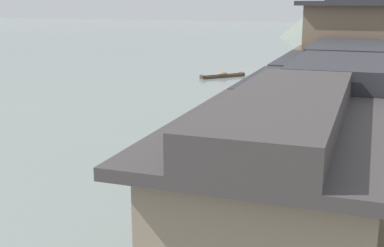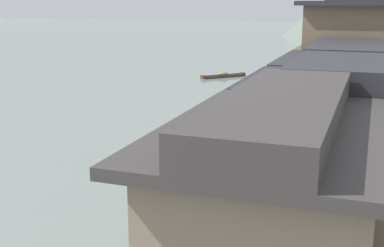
# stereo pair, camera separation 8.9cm
# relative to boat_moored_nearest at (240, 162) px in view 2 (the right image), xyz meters

# --- Properties ---
(boat_moored_nearest) EXTENTS (1.37, 3.90, 0.54)m
(boat_moored_nearest) POSITION_rel_boat_moored_nearest_xyz_m (0.00, 0.00, 0.00)
(boat_moored_nearest) COLOR #232326
(boat_moored_nearest) RESTS_ON ground
(boat_moored_second) EXTENTS (2.57, 4.99, 0.55)m
(boat_moored_second) POSITION_rel_boat_moored_nearest_xyz_m (-2.58, 17.51, -0.00)
(boat_moored_second) COLOR brown
(boat_moored_second) RESTS_ON ground
(boat_moored_third) EXTENTS (1.97, 5.04, 0.77)m
(boat_moored_third) POSITION_rel_boat_moored_nearest_xyz_m (-0.96, 4.69, 0.08)
(boat_moored_third) COLOR brown
(boat_moored_third) RESTS_ON ground
(boat_moored_far) EXTENTS (1.30, 4.50, 0.70)m
(boat_moored_far) POSITION_rel_boat_moored_nearest_xyz_m (-1.08, 28.55, 0.06)
(boat_moored_far) COLOR #33281E
(boat_moored_far) RESTS_ON ground
(boat_midriver_drifting) EXTENTS (1.67, 4.71, 0.73)m
(boat_midriver_drifting) POSITION_rel_boat_moored_nearest_xyz_m (-0.09, -10.88, 0.07)
(boat_midriver_drifting) COLOR brown
(boat_midriver_drifting) RESTS_ON ground
(boat_midriver_upstream) EXTENTS (1.56, 4.31, 0.75)m
(boat_midriver_upstream) POSITION_rel_boat_moored_nearest_xyz_m (-1.01, 9.88, 0.08)
(boat_midriver_upstream) COLOR #33281E
(boat_midriver_upstream) RESTS_ON ground
(boat_upstream_distant) EXTENTS (4.55, 4.74, 0.66)m
(boat_upstream_distant) POSITION_rel_boat_moored_nearest_xyz_m (-10.13, 31.26, 0.02)
(boat_upstream_distant) COLOR #423328
(boat_upstream_distant) RESTS_ON ground
(boat_crossing_west) EXTENTS (1.46, 4.88, 0.71)m
(boat_crossing_west) POSITION_rel_boat_moored_nearest_xyz_m (-0.51, 23.14, 0.06)
(boat_crossing_west) COLOR #33281E
(boat_crossing_west) RESTS_ON ground
(house_waterfront_nearest) EXTENTS (5.21, 8.00, 6.14)m
(house_waterfront_nearest) POSITION_rel_boat_moored_nearest_xyz_m (4.82, -15.62, 3.73)
(house_waterfront_nearest) COLOR gray
(house_waterfront_nearest) RESTS_ON riverbank_right
(house_waterfront_second) EXTENTS (7.08, 5.86, 6.14)m
(house_waterfront_second) POSITION_rel_boat_moored_nearest_xyz_m (5.76, -8.58, 3.74)
(house_waterfront_second) COLOR gray
(house_waterfront_second) RESTS_ON riverbank_right
(house_waterfront_tall) EXTENTS (6.37, 6.81, 6.14)m
(house_waterfront_tall) POSITION_rel_boat_moored_nearest_xyz_m (5.41, -1.78, 3.73)
(house_waterfront_tall) COLOR gray
(house_waterfront_tall) RESTS_ON riverbank_right
(house_waterfront_narrow) EXTENTS (6.76, 5.79, 8.74)m
(house_waterfront_narrow) POSITION_rel_boat_moored_nearest_xyz_m (5.60, 4.41, 5.04)
(house_waterfront_narrow) COLOR #75604C
(house_waterfront_narrow) RESTS_ON riverbank_right
(house_waterfront_far) EXTENTS (6.37, 8.08, 6.14)m
(house_waterfront_far) POSITION_rel_boat_moored_nearest_xyz_m (5.41, 11.68, 3.73)
(house_waterfront_far) COLOR #7F705B
(house_waterfront_far) RESTS_ON riverbank_right
(house_waterfront_end) EXTENTS (6.79, 5.81, 6.14)m
(house_waterfront_end) POSITION_rel_boat_moored_nearest_xyz_m (5.62, 18.99, 3.74)
(house_waterfront_end) COLOR brown
(house_waterfront_end) RESTS_ON riverbank_right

